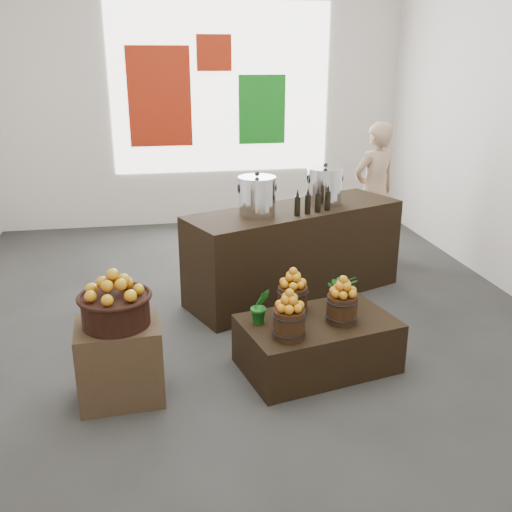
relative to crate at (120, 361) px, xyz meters
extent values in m
plane|color=#333331|center=(1.07, 1.25, -0.30)|extent=(7.00, 7.00, 0.00)
cube|color=silver|center=(1.07, 4.75, 1.70)|extent=(6.00, 0.04, 4.00)
cube|color=white|center=(1.37, 4.73, 1.70)|extent=(3.20, 0.02, 2.40)
cube|color=#A0210C|center=(0.47, 4.72, 1.60)|extent=(0.90, 0.04, 1.40)
cube|color=#127818|center=(1.97, 4.72, 1.40)|extent=(0.70, 0.04, 1.00)
cube|color=#A0210C|center=(1.27, 4.72, 2.20)|extent=(0.50, 0.04, 0.50)
cube|color=#4C3A23|center=(0.00, 0.00, 0.00)|extent=(0.64, 0.54, 0.61)
cylinder|color=black|center=(0.00, 0.00, 0.41)|extent=(0.49, 0.49, 0.22)
cube|color=black|center=(1.58, 0.17, -0.09)|extent=(1.36, 1.01, 0.43)
cylinder|color=#331F0E|center=(1.27, -0.07, 0.23)|extent=(0.25, 0.25, 0.23)
cylinder|color=#331F0E|center=(1.75, 0.12, 0.23)|extent=(0.25, 0.25, 0.23)
cylinder|color=#331F0E|center=(1.41, 0.37, 0.23)|extent=(0.25, 0.25, 0.23)
imported|color=#156418|center=(1.85, 0.44, 0.27)|extent=(0.29, 0.26, 0.29)
imported|color=#156418|center=(1.10, 0.21, 0.27)|extent=(0.18, 0.16, 0.29)
cube|color=black|center=(1.76, 1.70, 0.18)|extent=(2.46, 1.60, 0.96)
cylinder|color=silver|center=(1.31, 1.52, 0.84)|extent=(0.36, 0.36, 0.36)
cylinder|color=silver|center=(2.10, 1.85, 0.84)|extent=(0.36, 0.36, 0.36)
imported|color=tan|center=(3.02, 2.74, 0.55)|extent=(0.72, 0.58, 1.72)
camera|label=1|loc=(0.34, -3.87, 2.15)|focal=40.00mm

